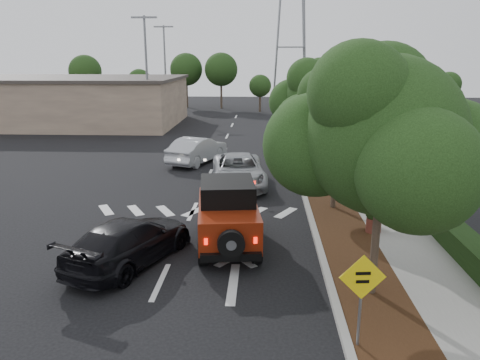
# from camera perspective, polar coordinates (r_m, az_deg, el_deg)

# --- Properties ---
(ground) EXTENTS (120.00, 120.00, 0.00)m
(ground) POSITION_cam_1_polar(r_m,az_deg,el_deg) (13.29, -9.68, -12.14)
(ground) COLOR black
(ground) RESTS_ON ground
(curb) EXTENTS (0.20, 70.00, 0.15)m
(curb) POSITION_cam_1_polar(r_m,az_deg,el_deg) (24.34, 7.09, 0.72)
(curb) COLOR #9E9B93
(curb) RESTS_ON ground
(planting_strip) EXTENTS (1.80, 70.00, 0.12)m
(planting_strip) POSITION_cam_1_polar(r_m,az_deg,el_deg) (24.44, 9.43, 0.65)
(planting_strip) COLOR black
(planting_strip) RESTS_ON ground
(sidewalk) EXTENTS (2.00, 70.00, 0.12)m
(sidewalk) POSITION_cam_1_polar(r_m,az_deg,el_deg) (24.73, 13.80, 0.59)
(sidewalk) COLOR gray
(sidewalk) RESTS_ON ground
(hedge) EXTENTS (0.80, 70.00, 0.80)m
(hedge) POSITION_cam_1_polar(r_m,az_deg,el_deg) (24.96, 17.01, 1.30)
(hedge) COLOR black
(hedge) RESTS_ON ground
(commercial_building) EXTENTS (22.00, 12.00, 4.00)m
(commercial_building) POSITION_cam_1_polar(r_m,az_deg,el_deg) (45.75, -21.66, 8.87)
(commercial_building) COLOR #836C5B
(commercial_building) RESTS_ON ground
(transmission_tower) EXTENTS (7.00, 4.00, 28.00)m
(transmission_tower) POSITION_cam_1_polar(r_m,az_deg,el_deg) (59.93, 6.00, 9.09)
(transmission_tower) COLOR slate
(transmission_tower) RESTS_ON ground
(street_tree_near) EXTENTS (3.80, 3.80, 5.92)m
(street_tree_near) POSITION_cam_1_polar(r_m,az_deg,el_deg) (12.88, 15.68, -13.45)
(street_tree_near) COLOR black
(street_tree_near) RESTS_ON ground
(street_tree_mid) EXTENTS (3.20, 3.20, 5.32)m
(street_tree_mid) POSITION_cam_1_polar(r_m,az_deg,el_deg) (19.22, 11.21, -3.56)
(street_tree_mid) COLOR black
(street_tree_mid) RESTS_ON ground
(street_tree_far) EXTENTS (3.40, 3.40, 5.62)m
(street_tree_far) POSITION_cam_1_polar(r_m,az_deg,el_deg) (25.42, 9.17, 1.07)
(street_tree_far) COLOR black
(street_tree_far) RESTS_ON ground
(light_pole_a) EXTENTS (2.00, 0.22, 9.00)m
(light_pole_a) POSITION_cam_1_polar(r_m,az_deg,el_deg) (39.12, -10.95, 5.83)
(light_pole_a) COLOR slate
(light_pole_a) RESTS_ON ground
(light_pole_b) EXTENTS (2.00, 0.22, 9.00)m
(light_pole_b) POSITION_cam_1_polar(r_m,az_deg,el_deg) (50.94, -8.89, 7.98)
(light_pole_b) COLOR slate
(light_pole_b) RESTS_ON ground
(red_jeep) EXTENTS (2.26, 4.29, 2.13)m
(red_jeep) POSITION_cam_1_polar(r_m,az_deg,el_deg) (15.15, -1.52, -4.03)
(red_jeep) COLOR black
(red_jeep) RESTS_ON ground
(silver_suv_ahead) EXTENTS (2.97, 5.43, 1.44)m
(silver_suv_ahead) POSITION_cam_1_polar(r_m,az_deg,el_deg) (22.19, -0.19, 1.16)
(silver_suv_ahead) COLOR #A6A9AE
(silver_suv_ahead) RESTS_ON ground
(black_suv_oncoming) EXTENTS (3.52, 5.05, 1.36)m
(black_suv_oncoming) POSITION_cam_1_polar(r_m,az_deg,el_deg) (14.35, -13.28, -7.26)
(black_suv_oncoming) COLOR black
(black_suv_oncoming) RESTS_ON ground
(silver_sedan_oncoming) EXTENTS (3.18, 4.83, 1.50)m
(silver_sedan_oncoming) POSITION_cam_1_polar(r_m,az_deg,el_deg) (27.07, -5.21, 3.68)
(silver_sedan_oncoming) COLOR #B5B7BE
(silver_sedan_oncoming) RESTS_ON ground
(parked_suv) EXTENTS (4.24, 2.00, 1.40)m
(parked_suv) POSITION_cam_1_polar(r_m,az_deg,el_deg) (40.36, -14.30, 6.92)
(parked_suv) COLOR #B3B6BB
(parked_suv) RESTS_ON ground
(speed_hump_sign) EXTENTS (0.97, 0.12, 2.06)m
(speed_hump_sign) POSITION_cam_1_polar(r_m,az_deg,el_deg) (10.04, 14.61, -12.68)
(speed_hump_sign) COLOR slate
(speed_hump_sign) RESTS_ON ground
(terracotta_planter) EXTENTS (0.64, 0.64, 1.12)m
(terracotta_planter) POSITION_cam_1_polar(r_m,az_deg,el_deg) (16.65, 16.06, -4.05)
(terracotta_planter) COLOR brown
(terracotta_planter) RESTS_ON ground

